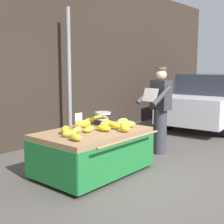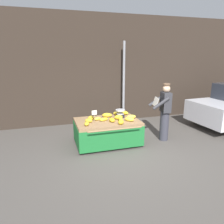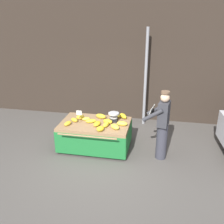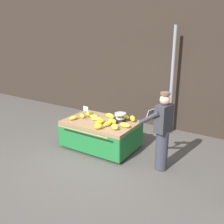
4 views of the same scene
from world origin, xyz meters
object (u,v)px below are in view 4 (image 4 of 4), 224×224
object	(u,v)px
banana_bunch_4	(94,116)
banana_bunch_9	(126,117)
banana_bunch_0	(112,121)
banana_bunch_11	(98,126)
banana_bunch_8	(108,124)
banana_bunch_13	(97,119)
vendor_person	(162,131)
banana_bunch_7	(125,125)
banana_bunch_2	(110,116)
price_sign	(86,110)
banana_bunch_3	(90,114)
banana_bunch_6	(82,116)
street_pole	(172,82)
banana_bunch_12	(115,127)
banana_bunch_1	(100,122)
banana_bunch_5	(133,118)
banana_cart	(101,128)
weighing_scale	(120,118)
banana_bunch_10	(74,118)

from	to	relation	value
banana_bunch_4	banana_bunch_9	bearing A→B (deg)	27.79
banana_bunch_0	banana_bunch_11	distance (m)	0.47
banana_bunch_4	banana_bunch_8	world-z (taller)	banana_bunch_8
banana_bunch_13	vendor_person	distance (m)	1.82
banana_bunch_7	banana_bunch_2	bearing A→B (deg)	150.89
price_sign	banana_bunch_3	distance (m)	0.30
banana_bunch_6	banana_bunch_13	world-z (taller)	banana_bunch_6
street_pole	banana_bunch_11	xyz separation A→B (m)	(-0.88, -2.25, -0.72)
banana_bunch_0	banana_bunch_8	world-z (taller)	banana_bunch_0
price_sign	banana_bunch_12	distance (m)	1.00
banana_bunch_6	banana_bunch_9	xyz separation A→B (m)	(1.00, 0.51, -0.00)
price_sign	vendor_person	xyz separation A→B (m)	(2.09, -0.12, -0.08)
banana_bunch_0	banana_bunch_4	size ratio (longest dim) A/B	1.20
banana_bunch_1	banana_bunch_5	xyz separation A→B (m)	(0.57, 0.60, 0.01)
banana_bunch_3	banana_bunch_11	size ratio (longest dim) A/B	1.08
banana_bunch_2	banana_cart	bearing A→B (deg)	-104.98
banana_bunch_0	banana_bunch_6	bearing A→B (deg)	-176.44
street_pole	banana_bunch_7	distance (m)	2.02
banana_bunch_3	banana_bunch_12	bearing A→B (deg)	-21.56
price_sign	banana_bunch_5	distance (m)	1.19
banana_bunch_9	banana_bunch_13	distance (m)	0.74
weighing_scale	banana_bunch_3	xyz separation A→B (m)	(-0.90, -0.05, -0.05)
street_pole	banana_bunch_3	distance (m)	2.39
banana_bunch_5	banana_bunch_11	xyz separation A→B (m)	(-0.41, -0.90, 0.00)
banana_bunch_2	street_pole	bearing A→B (deg)	54.62
price_sign	vendor_person	distance (m)	2.09
banana_bunch_0	banana_bunch_13	distance (m)	0.44
banana_bunch_2	banana_bunch_12	distance (m)	0.75
banana_bunch_2	banana_bunch_4	size ratio (longest dim) A/B	1.47
banana_bunch_2	banana_bunch_6	bearing A→B (deg)	-150.14
weighing_scale	banana_bunch_8	bearing A→B (deg)	-108.52
weighing_scale	banana_bunch_13	bearing A→B (deg)	-159.78
banana_bunch_1	banana_bunch_2	bearing A→B (deg)	91.53
banana_bunch_1	banana_bunch_8	xyz separation A→B (m)	(0.24, -0.02, 0.01)
banana_bunch_9	weighing_scale	bearing A→B (deg)	-90.90
banana_bunch_2	banana_bunch_9	distance (m)	0.41
weighing_scale	banana_bunch_7	xyz separation A→B (m)	(0.26, -0.23, -0.06)
banana_bunch_10	vendor_person	distance (m)	2.34
banana_bunch_2	banana_bunch_11	xyz separation A→B (m)	(0.17, -0.76, -0.00)
banana_bunch_2	banana_bunch_10	size ratio (longest dim) A/B	1.20
banana_cart	banana_bunch_4	size ratio (longest dim) A/B	8.93
vendor_person	banana_bunch_2	bearing A→B (deg)	162.28
banana_bunch_2	banana_bunch_11	distance (m)	0.78
street_pole	banana_bunch_12	distance (m)	2.25
banana_bunch_10	vendor_person	world-z (taller)	vendor_person
banana_bunch_10	banana_bunch_12	xyz separation A→B (m)	(1.21, 0.02, 0.01)
street_pole	vendor_person	bearing A→B (deg)	-74.27
weighing_scale	banana_bunch_0	size ratio (longest dim) A/B	1.16
banana_bunch_12	banana_bunch_10	bearing A→B (deg)	-179.08
weighing_scale	banana_bunch_1	world-z (taller)	weighing_scale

